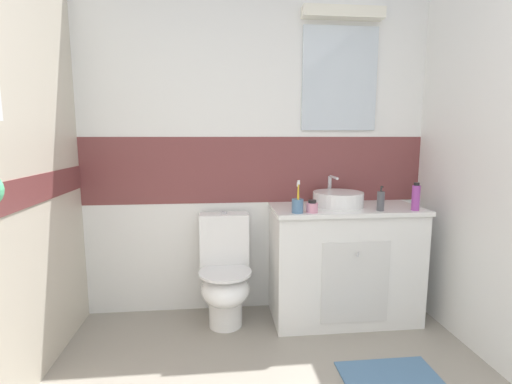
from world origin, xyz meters
TOP-DOWN VIEW (x-y plane):
  - wall_back_tiled at (0.01, 2.45)m, footprint 3.20×0.20m
  - vanity_cabinet at (0.62, 2.16)m, footprint 1.07×0.51m
  - sink_basin at (0.57, 2.18)m, footprint 0.36×0.41m
  - toilet at (-0.26, 2.16)m, footprint 0.37×0.50m
  - toothbrush_cup at (0.23, 1.97)m, footprint 0.08×0.08m
  - soap_dispenser at (0.81, 1.98)m, footprint 0.05×0.05m
  - shampoo_bottle_tall at (1.05, 1.97)m, footprint 0.05×0.05m
  - hair_gel_jar at (0.33, 1.98)m, footprint 0.08×0.08m
  - bath_mat at (0.66, 1.41)m, footprint 0.55×0.37m

SIDE VIEW (x-z plane):
  - bath_mat at x=0.66m, z-range 0.00..0.01m
  - toilet at x=-0.26m, z-range -0.03..0.77m
  - vanity_cabinet at x=0.62m, z-range 0.00..0.85m
  - hair_gel_jar at x=0.33m, z-range 0.85..0.93m
  - toothbrush_cup at x=0.23m, z-range 0.79..1.01m
  - sink_basin at x=0.57m, z-range 0.80..1.01m
  - soap_dispenser at x=0.81m, z-range 0.83..1.00m
  - shampoo_bottle_tall at x=1.05m, z-range 0.85..1.04m
  - wall_back_tiled at x=0.01m, z-range 0.01..2.51m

